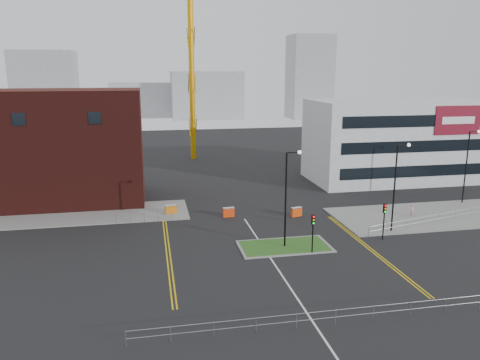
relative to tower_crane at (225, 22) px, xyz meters
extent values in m
plane|color=black|center=(-3.96, -54.26, -24.61)|extent=(200.00, 200.00, 0.00)
cube|color=slate|center=(-23.96, -32.26, -24.55)|extent=(28.00, 8.00, 0.12)
cube|color=slate|center=(18.04, -40.26, -24.55)|extent=(24.00, 10.00, 0.12)
cube|color=slate|center=(-1.96, -46.26, -24.57)|extent=(8.60, 4.60, 0.08)
cube|color=#254F1A|center=(-1.96, -46.26, -24.55)|extent=(8.00, 4.00, 0.12)
cube|color=#3F120F|center=(-23.96, -26.26, -17.61)|extent=(18.00, 10.00, 14.00)
cube|color=black|center=(-27.96, -31.28, -13.61)|extent=(1.40, 0.10, 1.40)
cube|color=black|center=(-19.96, -31.28, -13.61)|extent=(1.40, 0.10, 1.40)
cube|color=#B5B8BA|center=(22.04, -22.26, -18.61)|extent=(25.00, 12.00, 12.00)
cube|color=black|center=(22.04, -28.28, -22.11)|extent=(22.00, 0.10, 1.60)
cube|color=black|center=(22.04, -28.28, -18.61)|extent=(22.00, 0.10, 1.60)
cube|color=black|center=(22.04, -28.28, -15.11)|extent=(22.00, 0.10, 1.60)
cube|color=maroon|center=(28.04, -28.34, -15.11)|extent=(7.00, 0.15, 4.00)
cube|color=white|center=(28.04, -28.44, -15.11)|extent=(5.00, 0.05, 1.00)
cylinder|color=orange|center=(-5.96, 0.74, -8.85)|extent=(1.00, 1.00, 31.51)
cylinder|color=black|center=(-1.96, -46.26, -20.11)|extent=(0.16, 0.16, 9.00)
cylinder|color=black|center=(-1.36, -46.26, -15.61)|extent=(1.20, 0.10, 0.10)
sphere|color=silver|center=(-0.76, -46.26, -15.61)|extent=(0.36, 0.36, 0.36)
cylinder|color=black|center=(10.04, -44.26, -20.11)|extent=(0.16, 0.16, 9.00)
cylinder|color=black|center=(10.64, -44.26, -15.61)|extent=(1.20, 0.10, 0.10)
sphere|color=silver|center=(11.24, -44.26, -15.61)|extent=(0.36, 0.36, 0.36)
cylinder|color=black|center=(24.04, -36.26, -20.11)|extent=(0.16, 0.16, 9.00)
cylinder|color=black|center=(24.64, -36.26, -15.61)|extent=(1.20, 0.10, 0.10)
sphere|color=silver|center=(25.24, -36.26, -15.61)|extent=(0.36, 0.36, 0.36)
cylinder|color=black|center=(0.04, -48.26, -23.11)|extent=(0.12, 0.12, 3.00)
cube|color=black|center=(0.04, -48.26, -21.41)|extent=(0.28, 0.22, 0.90)
sphere|color=red|center=(0.04, -48.39, -21.11)|extent=(0.18, 0.18, 0.18)
sphere|color=orange|center=(0.04, -48.39, -21.41)|extent=(0.18, 0.18, 0.18)
sphere|color=#0CCC33|center=(0.04, -48.39, -21.71)|extent=(0.18, 0.18, 0.18)
cylinder|color=black|center=(8.04, -46.26, -23.11)|extent=(0.12, 0.12, 3.00)
cube|color=black|center=(8.04, -46.26, -21.41)|extent=(0.28, 0.22, 0.90)
sphere|color=red|center=(8.04, -46.39, -21.11)|extent=(0.18, 0.18, 0.18)
sphere|color=orange|center=(8.04, -46.39, -21.41)|extent=(0.18, 0.18, 0.18)
sphere|color=#0CCC33|center=(8.04, -46.39, -21.71)|extent=(0.18, 0.18, 0.18)
cylinder|color=gray|center=(-3.96, -60.26, -23.56)|extent=(24.00, 0.04, 0.04)
cylinder|color=gray|center=(-3.96, -60.26, -24.06)|extent=(24.00, 0.04, 0.04)
cylinder|color=gray|center=(-15.96, -60.26, -24.06)|extent=(0.05, 0.05, 1.10)
cylinder|color=gray|center=(-14.96, -36.26, -23.56)|extent=(6.00, 0.04, 0.04)
cylinder|color=gray|center=(-14.96, -36.26, -24.06)|extent=(6.00, 0.04, 0.04)
cylinder|color=gray|center=(-17.96, -36.26, -24.06)|extent=(0.05, 0.05, 1.10)
cylinder|color=gray|center=(-11.96, -36.26, -24.06)|extent=(0.05, 0.05, 1.10)
cylinder|color=gray|center=(16.54, -42.76, -23.56)|extent=(19.01, 5.04, 0.04)
cylinder|color=gray|center=(16.54, -42.76, -24.06)|extent=(19.01, 5.04, 0.04)
cylinder|color=gray|center=(7.04, -45.26, -24.06)|extent=(0.05, 0.05, 1.10)
cube|color=silver|center=(-3.96, -52.26, -24.60)|extent=(0.15, 30.00, 0.01)
cube|color=gold|center=(-12.96, -44.26, -24.60)|extent=(0.12, 24.00, 0.01)
cube|color=gold|center=(-12.66, -44.26, -24.60)|extent=(0.12, 24.00, 0.01)
cube|color=gold|center=(5.54, -48.26, -24.60)|extent=(0.12, 20.00, 0.01)
cube|color=gold|center=(5.84, -48.26, -24.60)|extent=(0.12, 20.00, 0.01)
cube|color=gray|center=(-43.96, 65.74, -13.61)|extent=(18.00, 12.00, 22.00)
cube|color=gray|center=(6.04, 75.74, -16.61)|extent=(24.00, 12.00, 16.00)
cube|color=gray|center=(41.04, 70.74, -10.61)|extent=(14.00, 12.00, 28.00)
cube|color=gray|center=(-11.96, 85.74, -18.61)|extent=(30.00, 12.00, 12.00)
imported|color=pink|center=(14.81, -40.17, -23.82)|extent=(0.68, 0.67, 1.58)
cube|color=#CA670B|center=(-11.96, -33.82, -24.06)|extent=(1.37, 0.69, 1.09)
cube|color=silver|center=(-11.96, -33.82, -23.57)|extent=(1.37, 0.69, 0.13)
cube|color=red|center=(-5.57, -36.07, -24.07)|extent=(1.31, 0.52, 1.07)
cube|color=silver|center=(-5.57, -36.07, -23.59)|extent=(1.31, 0.52, 0.13)
cube|color=#DC440C|center=(2.04, -37.40, -24.08)|extent=(1.33, 0.71, 1.05)
cube|color=silver|center=(2.04, -37.40, -23.61)|extent=(1.33, 0.71, 0.13)
camera|label=1|loc=(-14.06, -86.13, -8.43)|focal=35.00mm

